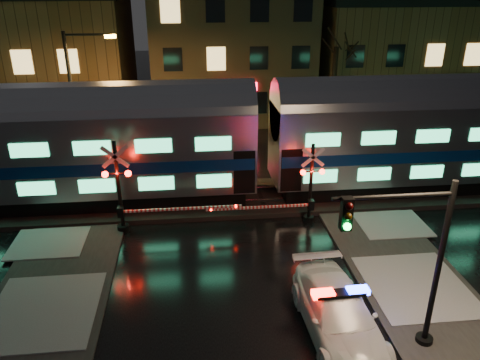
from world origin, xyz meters
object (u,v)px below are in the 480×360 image
(crossing_signal_left, at_px, (128,196))
(traffic_light, at_px, (411,266))
(police_car, at_px, (338,314))
(streetlight, at_px, (78,97))
(crossing_signal_right, at_px, (303,192))

(crossing_signal_left, bearing_deg, traffic_light, -42.52)
(police_car, xyz_separation_m, traffic_light, (1.65, -0.82, 2.17))
(crossing_signal_left, height_order, streetlight, streetlight)
(police_car, relative_size, crossing_signal_left, 0.87)
(police_car, bearing_deg, traffic_light, -28.72)
(traffic_light, distance_m, streetlight, 19.00)
(police_car, bearing_deg, crossing_signal_right, 83.66)
(crossing_signal_left, height_order, traffic_light, traffic_light)
(crossing_signal_right, height_order, streetlight, streetlight)
(crossing_signal_right, distance_m, crossing_signal_left, 7.67)
(crossing_signal_left, bearing_deg, police_car, -45.37)
(police_car, distance_m, traffic_light, 2.85)
(crossing_signal_right, height_order, crossing_signal_left, crossing_signal_left)
(streetlight, bearing_deg, police_car, -53.74)
(police_car, height_order, crossing_signal_left, crossing_signal_left)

